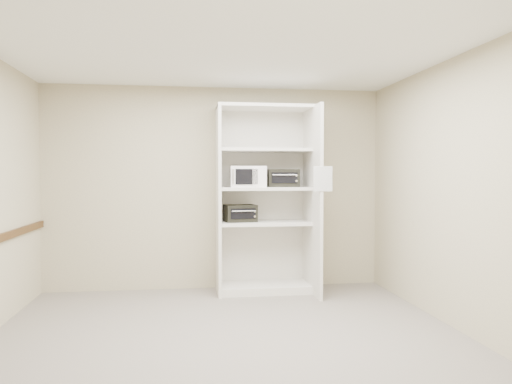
{
  "coord_description": "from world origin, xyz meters",
  "views": [
    {
      "loc": [
        -0.39,
        -4.72,
        1.53
      ],
      "look_at": [
        0.46,
        1.37,
        1.32
      ],
      "focal_mm": 35.0,
      "sensor_mm": 36.0,
      "label": 1
    }
  ],
  "objects": [
    {
      "name": "toaster_oven_lower",
      "position": [
        0.31,
        1.71,
        1.03
      ],
      "size": [
        0.43,
        0.35,
        0.22
      ],
      "primitive_type": "cube",
      "rotation": [
        0.0,
        0.0,
        0.14
      ],
      "color": "black",
      "rests_on": "shelving_unit"
    },
    {
      "name": "floor",
      "position": [
        0.0,
        0.0,
        0.0
      ],
      "size": [
        4.5,
        4.0,
        0.01
      ],
      "primitive_type": "cube",
      "color": "slate",
      "rests_on": "ground"
    },
    {
      "name": "microwave",
      "position": [
        0.4,
        1.66,
        1.51
      ],
      "size": [
        0.48,
        0.38,
        0.27
      ],
      "primitive_type": "cube",
      "rotation": [
        0.0,
        0.0,
        -0.08
      ],
      "color": "white",
      "rests_on": "shelving_unit"
    },
    {
      "name": "wall_right",
      "position": [
        2.25,
        0.0,
        1.35
      ],
      "size": [
        0.02,
        4.0,
        2.7
      ],
      "primitive_type": "cube",
      "color": "#BDB489",
      "rests_on": "ground"
    },
    {
      "name": "toaster_oven_upper",
      "position": [
        0.88,
        1.72,
        1.49
      ],
      "size": [
        0.43,
        0.34,
        0.23
      ],
      "primitive_type": "cube",
      "rotation": [
        0.0,
        0.0,
        -0.09
      ],
      "color": "black",
      "rests_on": "shelving_unit"
    },
    {
      "name": "shelving_unit",
      "position": [
        0.67,
        1.7,
        1.13
      ],
      "size": [
        1.24,
        0.92,
        2.42
      ],
      "color": "silver",
      "rests_on": "floor"
    },
    {
      "name": "wall_front",
      "position": [
        0.0,
        -2.0,
        1.35
      ],
      "size": [
        4.5,
        0.02,
        2.7
      ],
      "primitive_type": "cube",
      "color": "#BDB489",
      "rests_on": "ground"
    },
    {
      "name": "wall_back",
      "position": [
        0.0,
        2.0,
        1.35
      ],
      "size": [
        4.5,
        0.02,
        2.7
      ],
      "primitive_type": "cube",
      "color": "#BDB489",
      "rests_on": "ground"
    },
    {
      "name": "paper_sign",
      "position": [
        1.23,
        1.07,
        1.48
      ],
      "size": [
        0.23,
        0.02,
        0.29
      ],
      "primitive_type": "cube",
      "rotation": [
        0.0,
        0.0,
        0.08
      ],
      "color": "white",
      "rests_on": "shelving_unit"
    },
    {
      "name": "ceiling",
      "position": [
        0.0,
        0.0,
        2.7
      ],
      "size": [
        4.5,
        4.0,
        0.01
      ],
      "primitive_type": "cube",
      "color": "white"
    }
  ]
}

